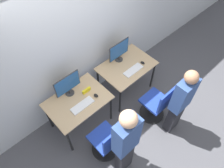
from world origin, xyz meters
TOP-DOWN VIEW (x-y plane):
  - ground_plane at (0.00, 0.00)m, footprint 20.00×20.00m
  - wall_back at (0.00, 0.86)m, footprint 12.00×0.05m
  - desk_left at (-0.58, 0.37)m, footprint 1.03×0.73m
  - monitor_left at (-0.58, 0.58)m, footprint 0.47×0.16m
  - keyboard_left at (-0.58, 0.23)m, footprint 0.41×0.15m
  - mouse_left at (-0.30, 0.23)m, footprint 0.06×0.09m
  - office_chair_left at (-0.61, -0.38)m, footprint 0.48×0.48m
  - person_left at (-0.57, -0.75)m, footprint 0.36×0.22m
  - desk_right at (0.58, 0.37)m, footprint 1.03×0.73m
  - monitor_right at (0.58, 0.59)m, footprint 0.47×0.16m
  - keyboard_right at (0.58, 0.20)m, footprint 0.41×0.15m
  - mouse_right at (0.85, 0.20)m, footprint 0.06×0.09m
  - office_chair_right at (0.55, -0.47)m, footprint 0.48×0.48m
  - person_right at (0.59, -0.84)m, footprint 0.36×0.21m
  - placard_left at (-0.36, 0.40)m, footprint 0.16×0.03m

SIDE VIEW (x-z plane):
  - ground_plane at x=0.00m, z-range 0.00..0.00m
  - office_chair_left at x=-0.61m, z-range -0.08..0.84m
  - office_chair_right at x=0.55m, z-range -0.08..0.84m
  - desk_left at x=-0.58m, z-range 0.29..1.04m
  - desk_right at x=0.58m, z-range 0.29..1.04m
  - keyboard_left at x=-0.58m, z-range 0.75..0.77m
  - keyboard_right at x=0.58m, z-range 0.75..0.77m
  - mouse_left at x=-0.30m, z-range 0.75..0.78m
  - mouse_right at x=0.85m, z-range 0.75..0.78m
  - placard_left at x=-0.36m, z-range 0.75..0.83m
  - person_right at x=0.59m, z-range 0.07..1.64m
  - person_left at x=-0.57m, z-range 0.09..1.80m
  - monitor_left at x=-0.58m, z-range 0.77..1.20m
  - monitor_right at x=0.58m, z-range 0.77..1.20m
  - wall_back at x=0.00m, z-range 0.00..2.80m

